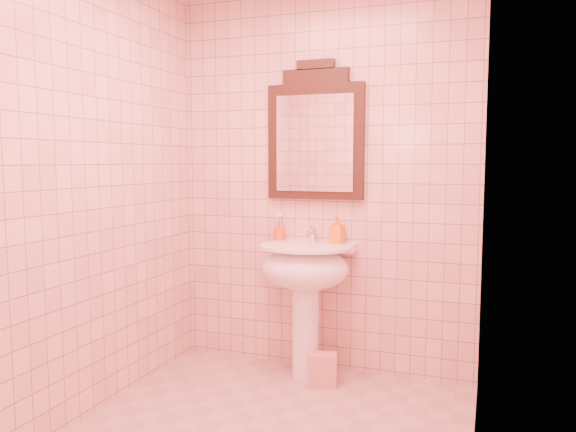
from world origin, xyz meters
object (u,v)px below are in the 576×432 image
at_px(towel, 323,370).
at_px(toothbrush_cup, 279,233).
at_px(pedestal_sink, 305,277).
at_px(soap_dispenser, 337,230).
at_px(mirror, 315,136).

bearing_deg(towel, toothbrush_cup, 147.26).
height_order(pedestal_sink, soap_dispenser, soap_dispenser).
relative_size(pedestal_sink, toothbrush_cup, 5.22).
bearing_deg(mirror, pedestal_sink, -90.00).
height_order(pedestal_sink, towel, pedestal_sink).
bearing_deg(pedestal_sink, mirror, 90.00).
relative_size(mirror, towel, 4.38).
bearing_deg(pedestal_sink, soap_dispenser, 41.44).
xyz_separation_m(pedestal_sink, soap_dispenser, (0.17, 0.15, 0.29)).
bearing_deg(toothbrush_cup, towel, -32.74).
bearing_deg(towel, mirror, 116.99).
relative_size(pedestal_sink, towel, 4.22).
xyz_separation_m(soap_dispenser, towel, (-0.02, -0.23, -0.85)).
relative_size(pedestal_sink, mirror, 0.96).
xyz_separation_m(pedestal_sink, towel, (0.14, -0.08, -0.56)).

